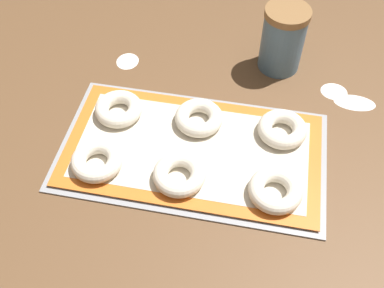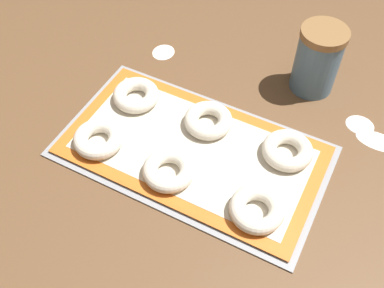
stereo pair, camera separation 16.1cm
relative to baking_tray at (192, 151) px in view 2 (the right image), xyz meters
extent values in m
plane|color=brown|center=(0.00, -0.02, 0.00)|extent=(2.80, 2.80, 0.00)
cube|color=#93969B|center=(0.00, 0.00, 0.00)|extent=(0.54, 0.30, 0.01)
cube|color=orange|center=(0.00, 0.00, 0.01)|extent=(0.51, 0.28, 0.00)
cube|color=beige|center=(0.00, 0.00, 0.01)|extent=(0.46, 0.23, 0.00)
torus|color=silver|center=(-0.17, -0.08, 0.02)|extent=(0.10, 0.10, 0.03)
torus|color=silver|center=(-0.01, -0.08, 0.02)|extent=(0.10, 0.10, 0.03)
torus|color=silver|center=(0.17, -0.08, 0.02)|extent=(0.10, 0.10, 0.03)
torus|color=silver|center=(-0.17, 0.06, 0.02)|extent=(0.10, 0.10, 0.03)
torus|color=silver|center=(0.00, 0.07, 0.02)|extent=(0.10, 0.10, 0.03)
torus|color=silver|center=(0.17, 0.07, 0.02)|extent=(0.10, 0.10, 0.03)
cylinder|color=slate|center=(0.15, 0.30, 0.07)|extent=(0.10, 0.10, 0.14)
cylinder|color=olive|center=(0.15, 0.30, 0.14)|extent=(0.10, 0.10, 0.02)
ellipsoid|color=white|center=(0.33, 0.20, 0.00)|extent=(0.09, 0.05, 0.00)
ellipsoid|color=white|center=(0.29, 0.23, 0.00)|extent=(0.06, 0.05, 0.00)
ellipsoid|color=white|center=(-0.21, 0.24, 0.00)|extent=(0.05, 0.06, 0.00)
camera|label=1|loc=(0.10, -0.54, 0.73)|focal=42.00mm
camera|label=2|loc=(0.26, -0.49, 0.73)|focal=42.00mm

